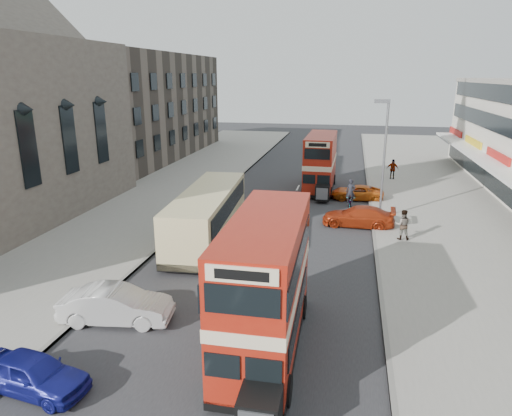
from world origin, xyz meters
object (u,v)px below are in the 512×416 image
Objects in this scene: car_left_near at (33,373)px; car_right_a at (358,216)px; coach at (208,213)px; car_left_front at (116,305)px; bus_main at (266,285)px; pedestrian_near at (403,224)px; car_right_b at (357,193)px; street_lamp at (384,151)px; pedestrian_far at (392,169)px; bus_second at (321,162)px; cyclist at (350,199)px.

car_right_a is (10.13, 18.67, 0.05)m from car_left_near.
coach is 2.44× the size of car_left_front.
bus_main is 4.70× the size of pedestrian_near.
car_right_b is at bearing -76.43° from pedestrian_near.
car_right_a is (3.41, 14.89, -1.86)m from bus_main.
street_lamp reaches higher than car_left_near.
bus_main reaches higher than car_right_a.
bus_main reaches higher than pedestrian_far.
bus_second is 1.80× the size of car_right_a.
car_left_front is 31.64m from pedestrian_far.
pedestrian_near is at bearing 50.30° from car_right_a.
pedestrian_far reaches higher than car_right_a.
street_lamp reaches higher than car_right_b.
coach is 2.34× the size of car_right_a.
cyclist is (8.34, 8.58, -0.93)m from coach.
pedestrian_near reaches higher than car_right_b.
pedestrian_far is (1.86, 12.89, -3.71)m from street_lamp.
car_right_a is (3.21, -9.37, -1.76)m from bus_second.
street_lamp is 3.64× the size of cyclist.
car_left_near is at bearing -105.87° from pedestrian_far.
car_right_b is (9.58, 21.09, -0.16)m from car_left_front.
street_lamp is at bearing -92.17° from pedestrian_far.
street_lamp reaches higher than car_left_front.
coach is 22.60m from pedestrian_far.
street_lamp is 0.75× the size of coach.
street_lamp is at bearing -42.56° from car_left_front.
cyclist is at bearing 41.69° from coach.
cyclist reaches higher than car_left_near.
street_lamp is 6.76m from car_right_b.
street_lamp is 4.38× the size of pedestrian_far.
bus_main is at bearing -101.34° from cyclist.
bus_main is 22.03m from car_right_b.
bus_second reaches higher than car_right_a.
car_right_b is (-0.06, 6.79, -0.10)m from car_right_a.
car_right_a is at bearing -45.43° from pedestrian_near.
bus_second is 4.47m from car_right_b.
coach reaches higher than car_left_front.
bus_second is 6.11m from cyclist.
car_right_a is 2.09× the size of cyclist.
cyclist reaches higher than pedestrian_far.
bus_main reaches higher than cyclist.
car_left_near is (-6.73, -3.78, -1.91)m from bus_main.
car_right_a is at bearing -85.06° from cyclist.
bus_second is 1.88× the size of car_left_front.
bus_second reaches higher than cyclist.
car_left_front is (-6.44, -23.66, -1.70)m from bus_second.
pedestrian_far is (6.45, 5.23, -1.35)m from bus_second.
street_lamp is 19.85m from car_left_front.
street_lamp is 1.97× the size of car_right_b.
bus_main reaches higher than car_left_near.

